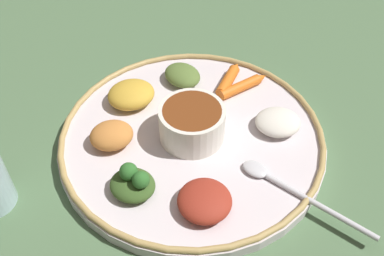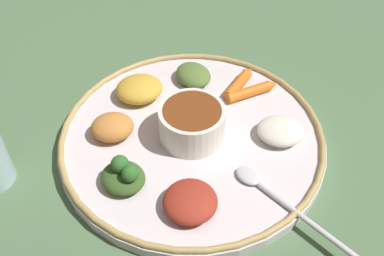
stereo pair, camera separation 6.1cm
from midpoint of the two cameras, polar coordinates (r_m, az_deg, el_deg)
ground_plane at (r=0.63m, az=2.76°, el=-2.12°), size 2.40×2.40×0.00m
platter at (r=0.62m, az=2.78°, el=-1.62°), size 0.36×0.36×0.02m
platter_rim at (r=0.61m, az=2.82°, el=-0.93°), size 0.36×0.36×0.01m
center_bowl at (r=0.60m, az=2.90°, el=0.57°), size 0.09×0.09×0.05m
spoon at (r=0.56m, az=13.57°, el=-8.56°), size 0.10×0.17×0.01m
greens_pile at (r=0.55m, az=-5.49°, el=-6.12°), size 0.07×0.08×0.04m
carrot_near_spoon at (r=0.68m, az=10.15°, el=4.48°), size 0.09×0.03×0.02m
carrot_outer at (r=0.69m, az=8.52°, el=5.56°), size 0.07×0.06×0.02m
mound_beet at (r=0.53m, az=3.07°, el=-9.36°), size 0.07×0.07×0.03m
mound_rice_white at (r=0.62m, az=13.73°, el=-0.51°), size 0.08×0.08×0.02m
mound_lentil_yellow at (r=0.66m, az=-4.05°, el=4.77°), size 0.07×0.06×0.03m
mound_collards at (r=0.69m, az=2.68°, el=6.56°), size 0.06×0.07×0.02m
mound_squash at (r=0.61m, az=-7.18°, el=-0.02°), size 0.06×0.06×0.03m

